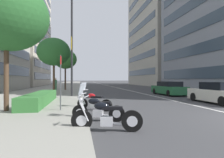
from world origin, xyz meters
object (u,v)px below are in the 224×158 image
at_px(car_following_behind, 169,89).
at_px(car_lead_in_lane, 218,93).
at_px(street_lamp_with_banners, 76,35).
at_px(street_tree_far_plaza, 6,16).
at_px(motorcycle_far_end_row, 97,110).
at_px(street_tree_near_plaza_corner, 54,52).
at_px(motorcycle_under_tarp, 93,102).
at_px(street_tree_by_lamp_post, 65,59).
at_px(parking_sign_by_curb, 61,77).
at_px(motorcycle_second_in_row, 106,118).
at_px(pedestrian_on_plaza, 56,84).

bearing_deg(car_following_behind, car_lead_in_lane, 179.04).
xyz_separation_m(street_lamp_with_banners, street_tree_far_plaza, (-7.17, 3.10, -0.97)).
xyz_separation_m(motorcycle_far_end_row, car_following_behind, (10.50, -8.51, 0.23)).
xyz_separation_m(street_lamp_with_banners, street_tree_near_plaza_corner, (3.10, 2.32, -1.14)).
bearing_deg(car_following_behind, motorcycle_under_tarp, 131.33).
relative_size(motorcycle_under_tarp, car_lead_in_lane, 0.42).
bearing_deg(street_tree_by_lamp_post, street_lamp_with_banners, -170.36).
relative_size(motorcycle_far_end_row, parking_sign_by_curb, 0.76).
bearing_deg(motorcycle_under_tarp, street_tree_near_plaza_corner, -36.71).
bearing_deg(car_following_behind, street_tree_near_plaza_corner, 78.70).
xyz_separation_m(motorcycle_second_in_row, street_lamp_with_banners, (10.81, 1.13, 5.18)).
bearing_deg(parking_sign_by_curb, motorcycle_under_tarp, -70.93).
relative_size(motorcycle_second_in_row, motorcycle_under_tarp, 1.26).
xyz_separation_m(street_tree_by_lamp_post, pedestrian_on_plaza, (-0.93, 1.21, -3.47)).
height_order(street_lamp_with_banners, street_tree_near_plaza_corner, street_lamp_with_banners).
bearing_deg(street_tree_by_lamp_post, pedestrian_on_plaza, 127.56).
xyz_separation_m(motorcycle_second_in_row, street_tree_near_plaza_corner, (13.92, 3.44, 4.04)).
xyz_separation_m(car_lead_in_lane, street_tree_near_plaza_corner, (8.61, 11.94, 3.80)).
distance_m(car_following_behind, street_tree_near_plaza_corner, 12.56).
bearing_deg(car_lead_in_lane, car_following_behind, 0.06).
relative_size(motorcycle_second_in_row, car_lead_in_lane, 0.53).
bearing_deg(pedestrian_on_plaza, street_lamp_with_banners, -169.29).
bearing_deg(street_tree_far_plaza, car_lead_in_lane, -82.58).
bearing_deg(motorcycle_far_end_row, pedestrian_on_plaza, -58.46).
height_order(motorcycle_second_in_row, motorcycle_under_tarp, motorcycle_under_tarp).
distance_m(parking_sign_by_curb, street_lamp_with_banners, 8.35).
bearing_deg(car_lead_in_lane, parking_sign_by_curb, 99.41).
height_order(street_tree_far_plaza, street_tree_by_lamp_post, street_tree_far_plaza).
xyz_separation_m(car_following_behind, street_lamp_with_banners, (-1.17, 9.50, 4.94)).
relative_size(car_lead_in_lane, street_tree_far_plaza, 0.68).
bearing_deg(motorcycle_second_in_row, street_tree_far_plaza, -27.51).
xyz_separation_m(motorcycle_second_in_row, motorcycle_under_tarp, (3.99, 0.10, 0.00)).
distance_m(motorcycle_under_tarp, pedestrian_on_plaza, 16.16).
xyz_separation_m(car_lead_in_lane, street_tree_by_lamp_post, (15.29, 11.28, 3.77)).
height_order(motorcycle_under_tarp, car_lead_in_lane, motorcycle_under_tarp).
bearing_deg(motorcycle_far_end_row, motorcycle_under_tarp, -71.48).
distance_m(street_tree_near_plaza_corner, pedestrian_on_plaza, 6.75).
relative_size(motorcycle_far_end_row, street_tree_near_plaza_corner, 0.35).
height_order(motorcycle_second_in_row, street_tree_near_plaza_corner, street_tree_near_plaza_corner).
height_order(car_lead_in_lane, street_tree_near_plaza_corner, street_tree_near_plaza_corner).
bearing_deg(street_lamp_with_banners, parking_sign_by_curb, 175.37).
relative_size(parking_sign_by_curb, street_tree_by_lamp_post, 0.47).
height_order(car_lead_in_lane, parking_sign_by_curb, parking_sign_by_curb).
xyz_separation_m(car_lead_in_lane, parking_sign_by_curb, (-1.88, 10.22, 1.07)).
distance_m(car_following_behind, pedestrian_on_plaza, 14.57).
height_order(motorcycle_second_in_row, parking_sign_by_curb, parking_sign_by_curb).
bearing_deg(car_lead_in_lane, street_lamp_with_banners, 59.22).
relative_size(motorcycle_second_in_row, street_tree_near_plaza_corner, 0.39).
relative_size(motorcycle_far_end_row, street_lamp_with_banners, 0.22).
bearing_deg(car_lead_in_lane, street_tree_by_lamp_post, 35.44).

